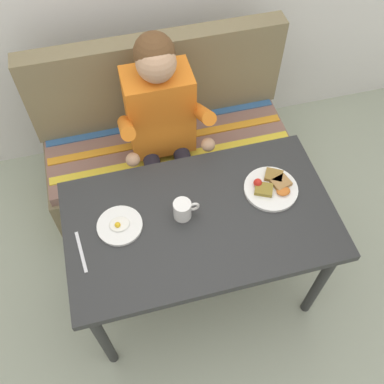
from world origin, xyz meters
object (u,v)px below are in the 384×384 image
Objects in this scene: plate_breakfast at (271,187)px; plate_eggs at (120,225)px; couch at (167,148)px; coffee_mug at (183,209)px; knife at (81,252)px; person at (163,123)px; table at (200,227)px.

plate_eggs is (-0.71, -0.02, -0.00)m from plate_breakfast.
plate_breakfast is at bearing -62.96° from couch.
plate_eggs is at bearing -116.11° from couch.
coffee_mug is at bearing -175.20° from plate_breakfast.
plate_eggs is (-0.35, -0.72, 0.41)m from couch.
knife is (-0.46, -0.07, -0.05)m from coffee_mug.
person is (-0.04, -0.17, 0.41)m from couch.
table is 0.83m from couch.
coffee_mug reaches higher than plate_eggs.
knife is at bearing -123.47° from couch.
knife is (-0.18, -0.08, -0.01)m from plate_eggs.
person is at bearing -103.48° from couch.
couch reaches higher than knife.
person reaches higher than coffee_mug.
person is at bearing 86.95° from coffee_mug.
plate_eggs is at bearing 172.60° from table.
person is 0.66m from plate_breakfast.
knife is at bearing -127.91° from person.
knife is at bearing -171.47° from coffee_mug.
couch reaches higher than plate_breakfast.
table is 0.99× the size of person.
plate_eggs is 1.00× the size of knife.
plate_eggs is 0.28m from coffee_mug.
plate_eggs is at bearing 177.21° from coffee_mug.
table is 6.02× the size of plate_eggs.
plate_breakfast is at bearing 4.80° from coffee_mug.
knife is at bearing -173.26° from plate_breakfast.
plate_breakfast is (0.36, -0.70, 0.41)m from couch.
table is 0.83× the size of couch.
plate_breakfast is (0.40, -0.52, 0.00)m from person.
plate_breakfast reaches higher than knife.
table is 0.37m from plate_eggs.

